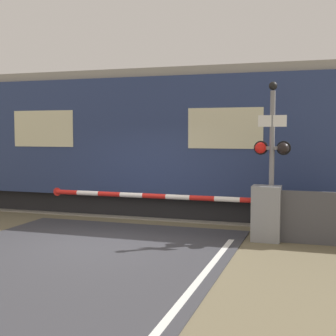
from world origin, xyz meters
TOP-DOWN VIEW (x-y plane):
  - ground_plane at (0.00, 0.00)m, footprint 80.00×80.00m
  - track_bed at (0.00, 4.18)m, footprint 36.00×3.20m
  - train at (-3.12, 4.18)m, footprint 18.71×3.06m
  - crossing_barrier at (2.79, 1.19)m, footprint 5.43×0.44m
  - signal_post at (3.29, 1.37)m, footprint 0.78×0.26m

SIDE VIEW (x-z plane):
  - ground_plane at x=0.00m, z-range 0.00..0.00m
  - track_bed at x=0.00m, z-range -0.04..0.09m
  - crossing_barrier at x=2.79m, z-range 0.05..1.23m
  - signal_post at x=3.29m, z-range 0.23..3.60m
  - train at x=-3.12m, z-range 0.05..4.03m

